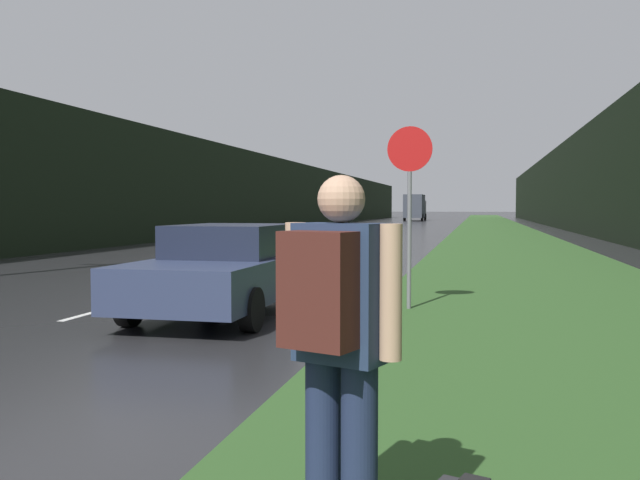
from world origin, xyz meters
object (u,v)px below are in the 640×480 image
object	(u,v)px
stop_sign	(409,196)
car_passing_near	(228,269)
hitchhiker_with_backpack	(337,338)
delivery_truck	(415,207)

from	to	relation	value
stop_sign	car_passing_near	distance (m)	3.16
car_passing_near	stop_sign	bearing A→B (deg)	-160.14
car_passing_near	hitchhiker_with_backpack	bearing A→B (deg)	114.89
stop_sign	delivery_truck	size ratio (longest dim) A/B	0.37
stop_sign	hitchhiker_with_backpack	bearing A→B (deg)	-86.79
hitchhiker_with_backpack	delivery_truck	distance (m)	86.15
hitchhiker_with_backpack	car_passing_near	world-z (taller)	hitchhiker_with_backpack
stop_sign	hitchhiker_with_backpack	size ratio (longest dim) A/B	1.64
hitchhiker_with_backpack	car_passing_near	xyz separation A→B (m)	(-3.21, 6.92, -0.35)
hitchhiker_with_backpack	car_passing_near	distance (m)	7.64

